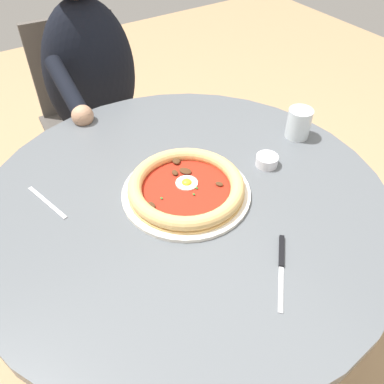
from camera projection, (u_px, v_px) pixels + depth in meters
The scene contains 9 objects.
ground_plane at pixel (187, 340), 1.55m from camera, with size 6.00×6.00×0.02m, color tan.
dining_table at pixel (185, 226), 1.11m from camera, with size 1.06×1.06×0.74m.
pizza_on_plate at pixel (186, 188), 1.03m from camera, with size 0.33×0.33×0.05m.
water_glass at pixel (298, 125), 1.21m from camera, with size 0.07×0.07×0.09m.
steak_knife at pixel (281, 260), 0.89m from camera, with size 0.15×0.14×0.01m.
ramekin_capers at pixel (267, 160), 1.12m from camera, with size 0.06×0.06×0.03m.
fork_utensil at pixel (47, 202), 1.02m from camera, with size 0.16×0.05×0.00m.
diner_person at pixel (99, 121), 1.68m from camera, with size 0.49×0.36×1.20m.
cafe_chair_diner at pixel (89, 105), 1.78m from camera, with size 0.45×0.45×0.87m.
Camera 1 is at (-0.64, 0.39, 1.46)m, focal length 38.06 mm.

